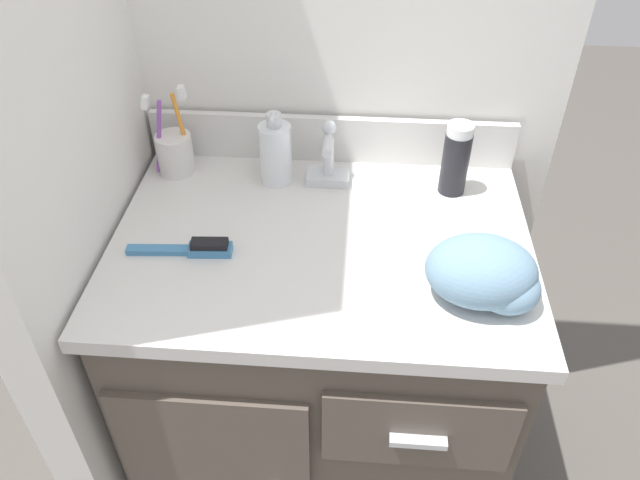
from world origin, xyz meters
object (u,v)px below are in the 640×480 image
(toothbrush_cup, at_px, (175,152))
(hand_towel, at_px, (487,275))
(shaving_cream_can, at_px, (456,159))
(hairbrush, at_px, (194,248))
(soap_dispenser, at_px, (275,152))

(toothbrush_cup, relative_size, hand_towel, 1.03)
(toothbrush_cup, relative_size, shaving_cream_can, 1.26)
(hairbrush, bearing_deg, shaving_cream_can, 22.35)
(shaving_cream_can, relative_size, hairbrush, 0.79)
(shaving_cream_can, xyz_separation_m, hand_towel, (0.03, -0.31, -0.03))
(hairbrush, bearing_deg, soap_dispenser, 60.67)
(shaving_cream_can, distance_m, hairbrush, 0.55)
(soap_dispenser, relative_size, hairbrush, 0.83)
(soap_dispenser, height_order, hand_towel, soap_dispenser)
(soap_dispenser, xyz_separation_m, shaving_cream_can, (0.37, -0.01, 0.01))
(toothbrush_cup, height_order, hairbrush, toothbrush_cup)
(shaving_cream_can, distance_m, hand_towel, 0.31)
(soap_dispenser, distance_m, hand_towel, 0.51)
(toothbrush_cup, height_order, soap_dispenser, toothbrush_cup)
(shaving_cream_can, bearing_deg, soap_dispenser, 178.28)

